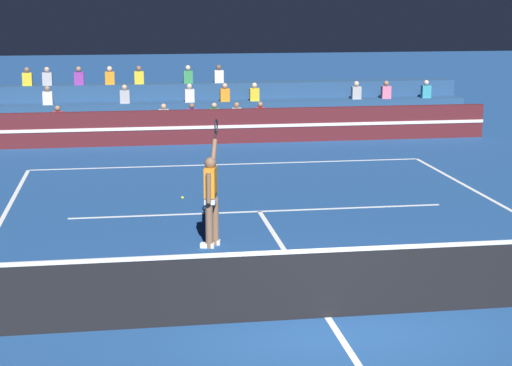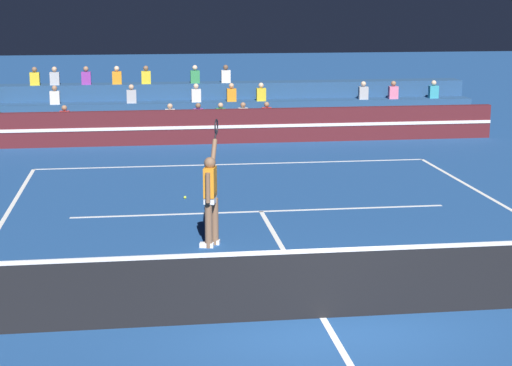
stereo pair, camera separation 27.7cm
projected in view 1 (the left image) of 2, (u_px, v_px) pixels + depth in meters
ground_plane at (328, 317)px, 12.55m from camera, size 120.00×120.00×0.00m
court_lines at (328, 317)px, 12.55m from camera, size 11.10×23.90×0.01m
tennis_net at (328, 282)px, 12.44m from camera, size 12.00×0.10×1.10m
sponsor_banner_wall at (215, 126)px, 27.39m from camera, size 18.00×0.26×1.10m
bleacher_stand at (207, 113)px, 29.81m from camera, size 18.13×2.85×2.28m
tennis_player at (211, 195)px, 15.96m from camera, size 0.49×1.21×2.38m
tennis_ball at (182, 198)px, 19.90m from camera, size 0.07×0.07×0.07m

